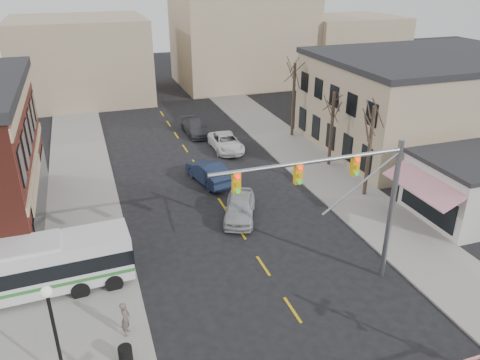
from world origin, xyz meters
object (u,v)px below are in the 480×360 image
at_px(pedestrian_near, 126,319).
at_px(car_a, 240,207).
at_px(pedestrian_far, 76,265).
at_px(car_c, 226,142).
at_px(car_d, 196,128).
at_px(street_lamp, 52,317).
at_px(trash_bin, 126,355).
at_px(car_b, 209,172).
at_px(transit_bus, 17,270).
at_px(traffic_signal_mast, 348,190).

bearing_deg(pedestrian_near, car_a, -26.13).
height_order(car_a, pedestrian_far, pedestrian_far).
bearing_deg(car_c, car_d, 108.35).
bearing_deg(street_lamp, trash_bin, 4.35).
height_order(trash_bin, car_b, car_b).
relative_size(transit_bus, car_a, 2.35).
height_order(transit_bus, car_d, transit_bus).
bearing_deg(car_b, car_a, 81.83).
height_order(traffic_signal_mast, car_a, traffic_signal_mast).
bearing_deg(street_lamp, traffic_signal_mast, 8.57).
height_order(transit_bus, pedestrian_near, transit_bus).
height_order(car_c, car_d, car_c).
height_order(street_lamp, car_a, street_lamp).
height_order(car_b, car_c, car_b).
bearing_deg(car_a, pedestrian_far, -138.02).
xyz_separation_m(street_lamp, car_d, (12.72, 28.70, -2.76)).
xyz_separation_m(transit_bus, pedestrian_far, (2.74, 0.49, -0.65)).
relative_size(street_lamp, car_c, 0.90).
distance_m(street_lamp, car_a, 15.87).
bearing_deg(car_a, transit_bus, -139.88).
bearing_deg(car_b, trash_bin, 51.52).
bearing_deg(car_c, car_a, -101.98).
bearing_deg(traffic_signal_mast, pedestrian_near, -179.33).
relative_size(transit_bus, traffic_signal_mast, 1.15).
relative_size(car_c, car_d, 1.06).
relative_size(car_a, car_b, 0.95).
bearing_deg(pedestrian_near, transit_bus, 64.19).
height_order(transit_bus, pedestrian_far, transit_bus).
bearing_deg(trash_bin, traffic_signal_mast, 9.48).
relative_size(car_a, car_d, 0.97).
bearing_deg(car_b, car_c, -130.14).
bearing_deg(car_a, traffic_signal_mast, -50.74).
relative_size(trash_bin, pedestrian_far, 0.48).
bearing_deg(car_d, car_a, -97.20).
xyz_separation_m(car_b, car_d, (1.84, 11.63, -0.12)).
bearing_deg(pedestrian_far, car_a, -23.16).
bearing_deg(transit_bus, pedestrian_near, -43.79).
relative_size(car_b, car_d, 1.03).
relative_size(street_lamp, trash_bin, 5.60).
height_order(car_d, pedestrian_far, pedestrian_far).
relative_size(transit_bus, car_d, 2.28).
distance_m(transit_bus, car_d, 26.63).
xyz_separation_m(transit_bus, trash_bin, (4.56, -6.39, -1.12)).
height_order(car_a, car_d, car_a).
distance_m(street_lamp, car_b, 20.42).
height_order(pedestrian_near, pedestrian_far, pedestrian_far).
xyz_separation_m(car_a, car_d, (1.41, 17.89, -0.10)).
bearing_deg(pedestrian_near, traffic_signal_mast, -71.35).
bearing_deg(car_a, street_lamp, -113.74).
bearing_deg(car_c, pedestrian_near, -116.92).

